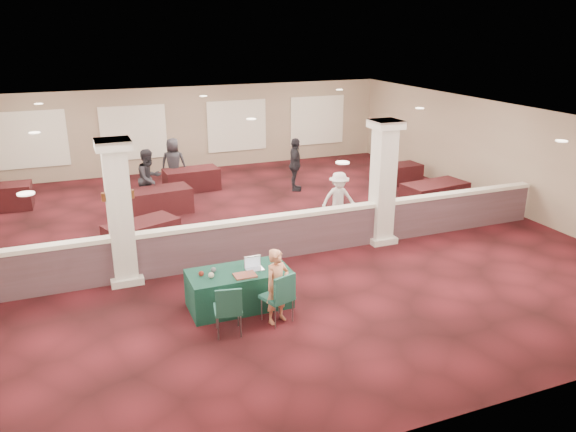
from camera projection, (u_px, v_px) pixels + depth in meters
name	position (u px, v px, depth m)	size (l,w,h in m)	color
ground	(254.00, 237.00, 15.09)	(16.00, 16.00, 0.00)	#4C1318
wall_back	(187.00, 129.00, 21.58)	(16.00, 0.04, 3.20)	gray
wall_front	(441.00, 326.00, 7.55)	(16.00, 0.04, 3.20)	gray
wall_right	(497.00, 155.00, 17.38)	(0.04, 16.00, 3.20)	gray
ceiling	(251.00, 118.00, 14.04)	(16.00, 16.00, 0.02)	white
partition_wall	(273.00, 236.00, 13.59)	(15.60, 0.28, 1.10)	#50363A
column_left	(120.00, 212.00, 12.00)	(0.72, 0.72, 3.20)	white
column_right	(383.00, 181.00, 14.29)	(0.72, 0.72, 3.20)	white
sconce_left	(104.00, 197.00, 11.79)	(0.12, 0.12, 0.18)	brown
sconce_right	(131.00, 194.00, 11.98)	(0.12, 0.12, 0.18)	brown
near_table	(239.00, 289.00, 11.31)	(2.02, 1.01, 0.78)	#0D3125
conf_chair_main	(280.00, 294.00, 10.60)	(0.65, 0.65, 1.03)	#1E594C
conf_chair_side	(228.00, 307.00, 10.17)	(0.58, 0.58, 1.00)	#1E594C
woman	(277.00, 286.00, 10.61)	(0.54, 0.36, 1.49)	#DE7F60
far_table_front_left	(142.00, 235.00, 14.22)	(1.79, 0.89, 0.73)	black
far_table_front_center	(159.00, 201.00, 16.89)	(1.89, 0.95, 0.77)	black
far_table_front_right	(434.00, 196.00, 17.33)	(2.01, 1.00, 0.81)	black
far_table_back_center	(192.00, 179.00, 19.27)	(1.83, 0.92, 0.74)	black
far_table_back_right	(397.00, 174.00, 20.07)	(1.68, 0.84, 0.68)	black
attendee_a	(149.00, 179.00, 17.22)	(0.89, 0.49, 1.86)	black
attendee_b	(339.00, 199.00, 15.72)	(1.00, 0.46, 1.56)	silver
attendee_c	(295.00, 165.00, 19.04)	(1.06, 0.51, 1.81)	black
attendee_d	(174.00, 163.00, 19.30)	(0.87, 0.47, 1.77)	black
laptop_base	(255.00, 269.00, 11.25)	(0.35, 0.24, 0.02)	#BBBABF
laptop_screen	(252.00, 261.00, 11.31)	(0.35, 0.01, 0.23)	#BBBABF
screen_glow	(253.00, 262.00, 11.31)	(0.32, 0.00, 0.20)	silver
knitting	(245.00, 275.00, 10.96)	(0.42, 0.32, 0.03)	#B93C1D
yarn_cream	(211.00, 275.00, 10.87)	(0.12, 0.12, 0.12)	beige
yarn_red	(201.00, 274.00, 10.95)	(0.11, 0.11, 0.11)	maroon
yarn_grey	(213.00, 270.00, 11.11)	(0.11, 0.11, 0.11)	#505055
scissors	(276.00, 271.00, 11.16)	(0.13, 0.03, 0.01)	red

